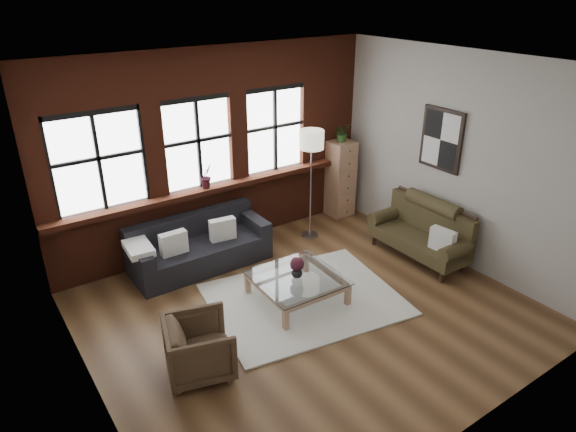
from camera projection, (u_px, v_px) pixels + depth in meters
floor at (307, 311)px, 6.90m from camera, size 5.50×5.50×0.00m
ceiling at (312, 66)px, 5.56m from camera, size 5.50×5.50×0.00m
wall_back at (214, 150)px, 8.09m from camera, size 5.50×0.00×5.50m
wall_front at (485, 297)px, 4.37m from camera, size 5.50×0.00×5.50m
wall_left at (75, 268)px, 4.81m from camera, size 0.00×5.00×5.00m
wall_right at (457, 160)px, 7.65m from camera, size 0.00×5.00×5.00m
brick_backwall at (216, 151)px, 8.05m from camera, size 5.50×0.12×3.20m
sill_ledge at (221, 186)px, 8.22m from camera, size 5.50×0.30×0.08m
window_left at (98, 163)px, 7.07m from camera, size 1.38×0.10×1.50m
window_mid at (198, 145)px, 7.84m from camera, size 1.38×0.10×1.50m
window_right at (274, 131)px, 8.56m from camera, size 1.38×0.10×1.50m
wall_poster at (442, 139)px, 7.75m from camera, size 0.05×0.74×0.94m
shag_rug at (304, 299)px, 7.13m from camera, size 2.80×2.36×0.03m
dark_sofa at (200, 244)px, 7.83m from camera, size 2.10×0.85×0.76m
pillow_a at (174, 243)px, 7.44m from camera, size 0.40×0.14×0.34m
pillow_b at (223, 229)px, 7.86m from camera, size 0.42×0.19×0.34m
vintage_settee at (419, 233)px, 8.03m from camera, size 0.74×1.67×0.89m
pillow_settee at (442, 240)px, 7.56m from camera, size 0.19×0.39×0.34m
armchair at (200, 347)px, 5.70m from camera, size 0.91×0.89×0.67m
coffee_table at (297, 288)px, 7.07m from camera, size 1.16×1.16×0.38m
vase at (297, 272)px, 6.96m from camera, size 0.20×0.20×0.16m
flowers at (297, 264)px, 6.91m from camera, size 0.19×0.19×0.19m
drawer_chest at (340, 179)px, 9.46m from camera, size 0.43×0.43×1.41m
potted_plant_top at (342, 133)px, 9.09m from camera, size 0.32×0.29×0.33m
floor_lamp at (311, 181)px, 8.49m from camera, size 0.40×0.40×2.02m
sill_plant at (206, 176)px, 7.97m from camera, size 0.26×0.24×0.38m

